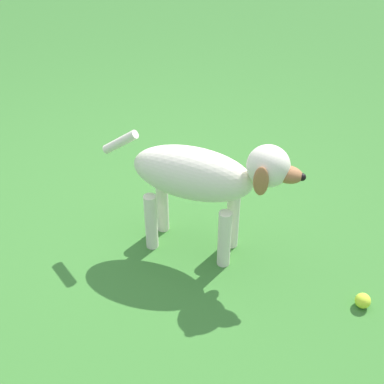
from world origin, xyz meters
TOP-DOWN VIEW (x-y plane):
  - ground at (0.00, 0.00)m, footprint 14.00×14.00m
  - dog at (-0.24, 0.22)m, footprint 0.74×0.62m
  - tennis_ball_0 at (-0.94, -0.42)m, footprint 0.07×0.07m
  - tennis_ball_1 at (-0.75, 0.80)m, footprint 0.07×0.07m

SIDE VIEW (x-z plane):
  - ground at x=0.00m, z-range 0.00..0.00m
  - tennis_ball_0 at x=-0.94m, z-range 0.00..0.07m
  - tennis_ball_1 at x=-0.75m, z-range 0.00..0.07m
  - dog at x=-0.24m, z-range 0.10..0.72m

